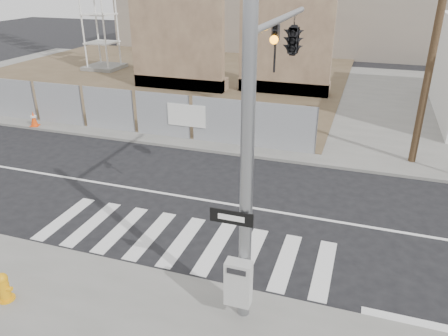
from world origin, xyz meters
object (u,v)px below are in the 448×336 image
(fire_hydrant, at_px, (4,287))
(traffic_cone_d, at_px, (184,129))
(traffic_cone_c, at_px, (97,119))
(signal_pole, at_px, (280,78))
(traffic_cone_b, at_px, (34,119))

(fire_hydrant, xyz_separation_m, traffic_cone_d, (-0.46, 11.44, -0.02))
(traffic_cone_c, xyz_separation_m, traffic_cone_d, (4.68, -0.07, 0.03))
(signal_pole, bearing_deg, traffic_cone_d, 128.21)
(signal_pole, relative_size, traffic_cone_d, 10.00)
(traffic_cone_b, bearing_deg, signal_pole, -25.26)
(traffic_cone_b, height_order, traffic_cone_d, traffic_cone_b)
(traffic_cone_b, distance_m, traffic_cone_d, 7.57)
(signal_pole, xyz_separation_m, traffic_cone_d, (-5.78, 7.34, -4.32))
(traffic_cone_b, bearing_deg, fire_hydrant, -52.50)
(signal_pole, height_order, fire_hydrant, signal_pole)
(traffic_cone_b, height_order, traffic_cone_c, traffic_cone_b)
(traffic_cone_c, bearing_deg, signal_pole, -35.34)
(fire_hydrant, height_order, traffic_cone_c, fire_hydrant)
(traffic_cone_d, bearing_deg, traffic_cone_b, -171.81)
(signal_pole, relative_size, traffic_cone_b, 9.33)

